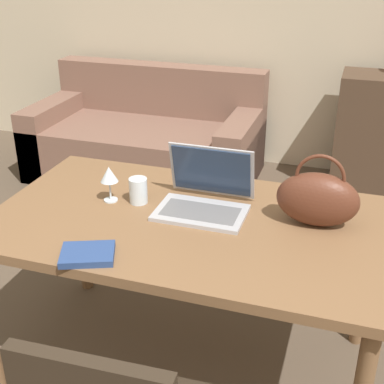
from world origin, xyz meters
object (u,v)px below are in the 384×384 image
at_px(laptop, 206,193).
at_px(drinking_glass, 138,191).
at_px(wine_glass, 109,176).
at_px(handbag, 318,199).
at_px(couch, 148,140).

distance_m(laptop, drinking_glass, 0.28).
xyz_separation_m(wine_glass, handbag, (0.84, 0.06, -0.00)).
bearing_deg(wine_glass, couch, 108.39).
bearing_deg(wine_glass, handbag, 3.87).
bearing_deg(laptop, couch, 119.21).
height_order(couch, wine_glass, wine_glass).
bearing_deg(handbag, drinking_glass, -177.25).
distance_m(wine_glass, handbag, 0.84).
bearing_deg(handbag, laptop, 178.60).
xyz_separation_m(couch, wine_glass, (0.64, -1.92, 0.58)).
bearing_deg(laptop, wine_glass, -170.32).
bearing_deg(couch, wine_glass, -71.61).
height_order(couch, drinking_glass, drinking_glass).
distance_m(couch, laptop, 2.19).
bearing_deg(drinking_glass, laptop, 9.27).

